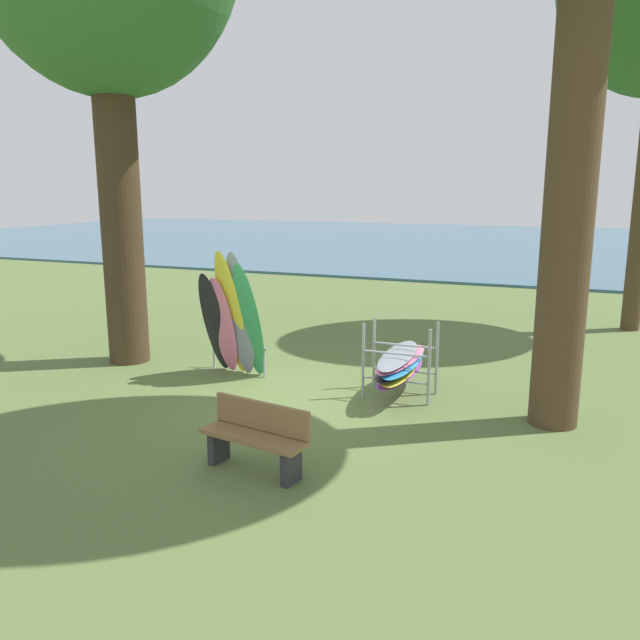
% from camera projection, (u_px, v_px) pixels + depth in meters
% --- Properties ---
extents(ground_plane, '(80.00, 80.00, 0.00)m').
position_uv_depth(ground_plane, '(281.00, 398.00, 10.47)').
color(ground_plane, '#566B38').
extents(lake_water, '(80.00, 36.00, 0.10)m').
position_uv_depth(lake_water, '(500.00, 243.00, 39.26)').
color(lake_water, '#38607A').
rests_on(lake_water, ground).
extents(leaning_board_pile, '(1.41, 0.79, 2.35)m').
position_uv_depth(leaning_board_pile, '(232.00, 320.00, 11.55)').
color(leaning_board_pile, black).
rests_on(leaning_board_pile, ground).
extents(board_storage_rack, '(1.15, 2.13, 1.25)m').
position_uv_depth(board_storage_rack, '(400.00, 364.00, 10.51)').
color(board_storage_rack, '#9EA0A5').
rests_on(board_storage_rack, ground).
extents(park_bench, '(1.45, 0.65, 0.85)m').
position_uv_depth(park_bench, '(256.00, 436.00, 7.73)').
color(park_bench, '#2D2D33').
rests_on(park_bench, ground).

